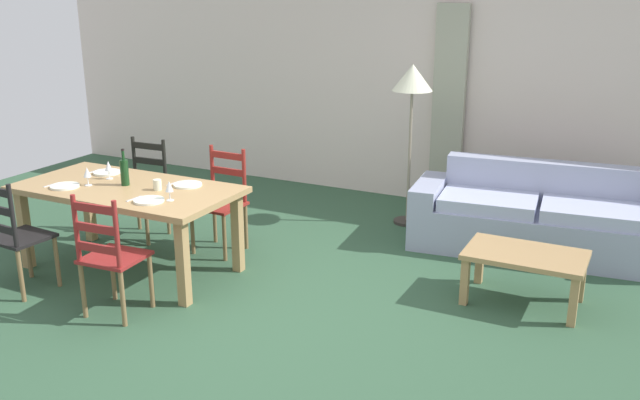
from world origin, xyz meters
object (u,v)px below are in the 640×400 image
wine_glass_near_left (87,173)px  wine_glass_near_right (169,187)px  wine_glass_far_left (108,167)px  coffee_table (525,260)px  wine_bottle (124,172)px  standing_lamp (412,88)px  dining_chair_near_right (110,256)px  couch (538,220)px  coffee_cup_primary (157,185)px  dining_table (127,196)px  dining_chair_far_right (222,201)px  dining_chair_near_left (15,236)px  dining_chair_far_left (144,189)px

wine_glass_near_left → wine_glass_near_right: size_ratio=1.00×
wine_glass_far_left → coffee_table: (3.48, 0.71, -0.51)m
wine_bottle → wine_glass_near_right: size_ratio=1.96×
standing_lamp → dining_chair_near_right: bearing=-112.8°
standing_lamp → couch: bearing=-7.8°
wine_glass_near_right → coffee_cup_primary: bearing=145.6°
dining_table → dining_chair_far_right: (0.45, 0.74, -0.19)m
wine_glass_near_right → couch: size_ratio=0.07×
dining_chair_near_left → standing_lamp: bearing=53.4°
dining_table → wine_bottle: bearing=141.1°
wine_glass_near_right → wine_glass_far_left: same height
dining_table → coffee_table: 3.30m
wine_glass_near_left → couch: (3.39, 2.17, -0.57)m
wine_glass_near_left → wine_glass_near_right: same height
coffee_cup_primary → couch: (2.77, 2.01, -0.50)m
coffee_cup_primary → couch: bearing=35.9°
wine_bottle → wine_glass_far_left: bearing=161.2°
dining_chair_near_left → coffee_table: 4.01m
dining_table → dining_chair_near_right: dining_chair_near_right is taller
dining_table → couch: bearing=33.6°
standing_lamp → dining_chair_far_left: bearing=-145.4°
wine_bottle → coffee_cup_primary: size_ratio=3.51×
wine_glass_far_left → coffee_table: 3.59m
dining_chair_far_right → couch: (2.63, 1.30, -0.19)m
dining_chair_near_right → dining_chair_far_right: (-0.04, 1.50, 0.00)m
dining_chair_far_left → standing_lamp: 2.82m
coffee_table → dining_chair_near_left: bearing=-156.5°
wine_glass_near_left → wine_glass_near_right: 0.89m
dining_table → wine_glass_far_left: wine_glass_far_left is taller
dining_chair_far_left → coffee_table: size_ratio=1.07×
dining_chair_near_left → wine_glass_near_right: bearing=29.7°
dining_table → coffee_table: size_ratio=2.11×
wine_bottle → couch: bearing=32.9°
coffee_table → standing_lamp: size_ratio=0.55×
dining_chair_far_right → wine_bottle: 0.94m
dining_table → dining_chair_far_left: dining_chair_far_left is taller
dining_table → dining_chair_far_left: bearing=122.0°
dining_table → dining_chair_near_right: size_ratio=1.98×
dining_chair_near_left → couch: 4.55m
wine_glass_near_right → couch: 3.38m
dining_table → dining_chair_far_right: bearing=59.0°
wine_glass_far_left → coffee_cup_primary: wine_glass_far_left is taller
dining_chair_far_left → wine_bottle: size_ratio=3.04×
wine_glass_near_right → coffee_table: wine_glass_near_right is taller
wine_glass_far_left → coffee_cup_primary: bearing=-7.8°
dining_chair_near_right → wine_bottle: 1.02m
dining_chair_far_right → coffee_cup_primary: size_ratio=10.67×
dining_chair_near_right → standing_lamp: 3.37m
dining_chair_near_right → coffee_cup_primary: 0.87m
wine_bottle → coffee_table: 3.36m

